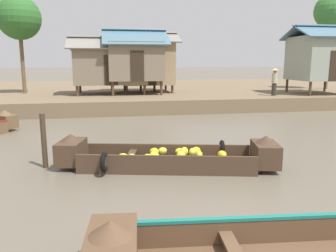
# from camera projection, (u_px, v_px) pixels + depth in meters

# --- Properties ---
(ground_plane) EXTENTS (300.00, 300.00, 0.00)m
(ground_plane) POSITION_uv_depth(u_px,v_px,m) (160.00, 134.00, 13.37)
(ground_plane) COLOR #665B4C
(riverbank_strip) EXTENTS (160.00, 20.00, 0.78)m
(riverbank_strip) POSITION_uv_depth(u_px,v_px,m) (132.00, 92.00, 27.33)
(riverbank_strip) COLOR #756047
(riverbank_strip) RESTS_ON ground
(banana_boat) EXTENTS (5.92, 2.33, 0.92)m
(banana_boat) POSITION_uv_depth(u_px,v_px,m) (168.00, 157.00, 9.06)
(banana_boat) COLOR #473323
(banana_boat) RESTS_ON ground
(stilt_house_left) EXTENTS (5.14, 3.20, 3.60)m
(stilt_house_left) POSITION_uv_depth(u_px,v_px,m) (110.00, 65.00, 21.29)
(stilt_house_left) COLOR #4C3826
(stilt_house_left) RESTS_ON riverbank_strip
(stilt_house_mid_left) EXTENTS (4.05, 3.95, 4.08)m
(stilt_house_mid_left) POSITION_uv_depth(u_px,v_px,m) (135.00, 60.00, 21.60)
(stilt_house_mid_left) COLOR #4C3826
(stilt_house_mid_left) RESTS_ON riverbank_strip
(stilt_house_mid_right) EXTENTS (4.08, 3.39, 3.99)m
(stilt_house_mid_right) POSITION_uv_depth(u_px,v_px,m) (147.00, 62.00, 22.69)
(stilt_house_mid_right) COLOR #4C3826
(stilt_house_mid_right) RESTS_ON riverbank_strip
(stilt_house_right) EXTENTS (3.96, 3.58, 4.29)m
(stilt_house_right) POSITION_uv_depth(u_px,v_px,m) (321.00, 57.00, 21.38)
(stilt_house_right) COLOR #4C3826
(stilt_house_right) RESTS_ON riverbank_strip
(palm_tree_near) EXTENTS (2.71, 2.71, 6.09)m
(palm_tree_near) POSITION_uv_depth(u_px,v_px,m) (19.00, 18.00, 21.14)
(palm_tree_near) COLOR brown
(palm_tree_near) RESTS_ON riverbank_strip
(palm_tree_mid) EXTENTS (2.56, 2.56, 6.91)m
(palm_tree_mid) POSITION_uv_depth(u_px,v_px,m) (332.00, 12.00, 24.41)
(palm_tree_mid) COLOR brown
(palm_tree_mid) RESTS_ON riverbank_strip
(vendor_person) EXTENTS (0.44, 0.44, 1.66)m
(vendor_person) POSITION_uv_depth(u_px,v_px,m) (274.00, 80.00, 20.35)
(vendor_person) COLOR #332D28
(vendor_person) RESTS_ON riverbank_strip
(mooring_post) EXTENTS (0.14, 0.14, 1.48)m
(mooring_post) POSITION_uv_depth(u_px,v_px,m) (44.00, 141.00, 9.01)
(mooring_post) COLOR #423323
(mooring_post) RESTS_ON ground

